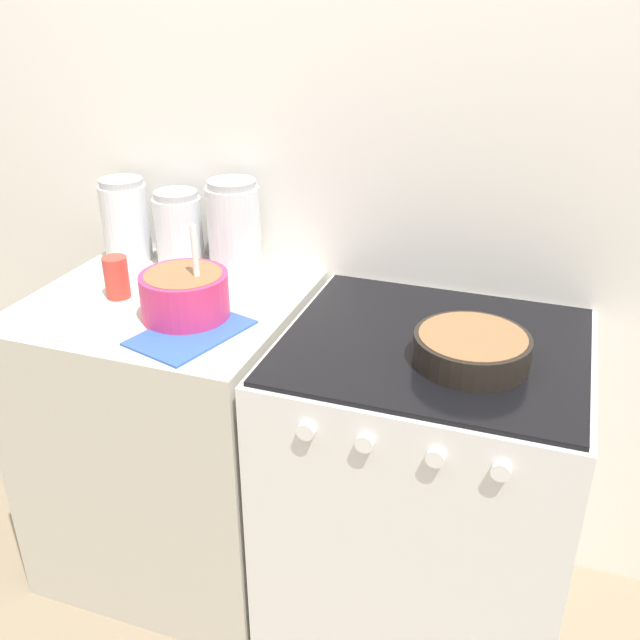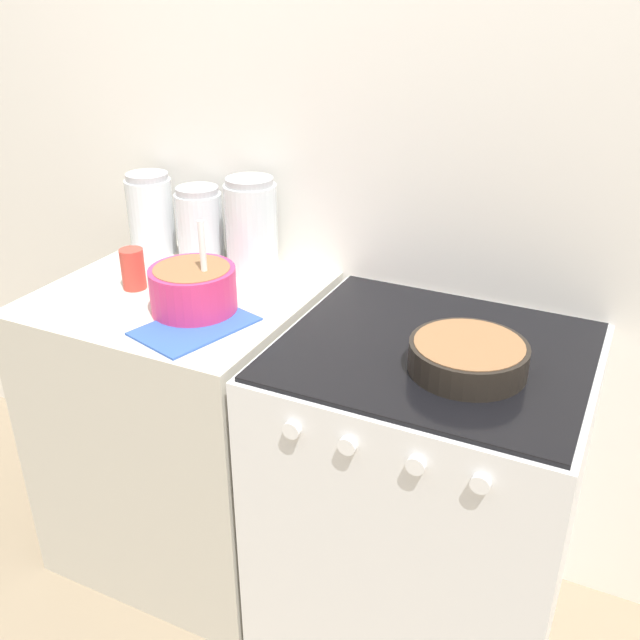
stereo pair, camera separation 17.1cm
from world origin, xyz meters
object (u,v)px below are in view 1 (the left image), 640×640
(mixing_bowl, at_px, (185,293))
(tin_can, at_px, (117,277))
(baking_pan, at_px, (472,348))
(stove, at_px, (423,488))
(storage_jar_left, at_px, (126,225))
(storage_jar_right, at_px, (234,234))
(storage_jar_middle, at_px, (179,234))

(mixing_bowl, relative_size, tin_can, 2.20)
(baking_pan, height_order, tin_can, tin_can)
(stove, distance_m, tin_can, 1.01)
(storage_jar_left, bearing_deg, baking_pan, -15.60)
(tin_can, bearing_deg, storage_jar_right, 48.84)
(storage_jar_middle, bearing_deg, stove, -16.13)
(mixing_bowl, xyz_separation_m, baking_pan, (0.73, 0.01, -0.03))
(mixing_bowl, xyz_separation_m, storage_jar_middle, (-0.19, 0.31, 0.03))
(stove, height_order, baking_pan, baking_pan)
(baking_pan, distance_m, tin_can, 0.97)
(baking_pan, bearing_deg, storage_jar_left, 164.40)
(stove, height_order, storage_jar_middle, storage_jar_middle)
(storage_jar_left, distance_m, tin_can, 0.30)
(mixing_bowl, xyz_separation_m, storage_jar_left, (-0.37, 0.31, 0.04))
(stove, relative_size, storage_jar_middle, 3.90)
(mixing_bowl, distance_m, storage_jar_right, 0.32)
(stove, distance_m, baking_pan, 0.50)
(storage_jar_right, bearing_deg, baking_pan, -22.66)
(storage_jar_middle, bearing_deg, mixing_bowl, -58.83)
(storage_jar_middle, height_order, storage_jar_right, storage_jar_right)
(baking_pan, bearing_deg, mixing_bowl, -179.41)
(tin_can, bearing_deg, storage_jar_left, 116.97)
(stove, bearing_deg, storage_jar_middle, 163.87)
(storage_jar_right, xyz_separation_m, tin_can, (-0.23, -0.26, -0.06))
(storage_jar_left, relative_size, storage_jar_right, 0.90)
(storage_jar_left, height_order, storage_jar_middle, storage_jar_left)
(mixing_bowl, distance_m, storage_jar_middle, 0.37)
(stove, distance_m, storage_jar_right, 0.89)
(tin_can, bearing_deg, mixing_bowl, -12.16)
(storage_jar_middle, relative_size, tin_can, 1.98)
(storage_jar_right, bearing_deg, stove, -20.39)
(baking_pan, relative_size, storage_jar_middle, 1.16)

